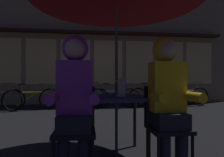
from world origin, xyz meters
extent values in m
plane|color=black|center=(0.00, 0.00, 0.00)|extent=(60.00, 60.00, 0.00)
cube|color=navy|center=(0.00, 0.00, 0.72)|extent=(0.72, 0.72, 0.04)
cylinder|color=#2D2319|center=(-0.31, -0.31, 0.35)|extent=(0.04, 0.04, 0.70)
cylinder|color=#2D2319|center=(0.31, -0.31, 0.35)|extent=(0.04, 0.04, 0.70)
cylinder|color=#2D2319|center=(-0.31, 0.31, 0.35)|extent=(0.04, 0.04, 0.70)
cylinder|color=#2D2319|center=(0.31, 0.31, 0.35)|extent=(0.04, 0.04, 0.70)
cylinder|color=#4C4C51|center=(0.00, 0.00, 1.12)|extent=(0.04, 0.04, 2.25)
cube|color=white|center=(0.05, -0.04, 0.75)|extent=(0.11, 0.11, 0.02)
cube|color=white|center=(0.05, -0.04, 0.84)|extent=(0.09, 0.09, 0.16)
pyramid|color=white|center=(0.05, -0.04, 0.94)|extent=(0.11, 0.11, 0.06)
cube|color=black|center=(-0.48, -0.44, 0.43)|extent=(0.40, 0.40, 0.04)
cylinder|color=black|center=(-0.31, -0.27, 0.21)|extent=(0.03, 0.03, 0.41)
cylinder|color=black|center=(-0.65, -0.27, 0.21)|extent=(0.03, 0.03, 0.41)
cube|color=black|center=(-0.48, -0.26, 0.66)|extent=(0.40, 0.03, 0.42)
cube|color=black|center=(0.48, -0.44, 0.43)|extent=(0.40, 0.40, 0.04)
cylinder|color=black|center=(0.65, -0.61, 0.21)|extent=(0.03, 0.03, 0.41)
cylinder|color=black|center=(0.65, -0.27, 0.21)|extent=(0.03, 0.03, 0.41)
cylinder|color=black|center=(0.31, -0.27, 0.21)|extent=(0.03, 0.03, 0.41)
cube|color=black|center=(0.48, -0.26, 0.66)|extent=(0.40, 0.03, 0.42)
cube|color=black|center=(-0.48, -0.44, 0.53)|extent=(0.32, 0.36, 0.16)
cube|color=purple|center=(-0.48, -0.40, 0.87)|extent=(0.34, 0.22, 0.52)
cylinder|color=purple|center=(-0.30, -0.62, 0.78)|extent=(0.09, 0.30, 0.09)
cylinder|color=purple|center=(-0.66, -0.62, 0.78)|extent=(0.09, 0.30, 0.09)
sphere|color=tan|center=(-0.48, -0.40, 1.25)|extent=(0.21, 0.21, 0.21)
sphere|color=purple|center=(-0.48, -0.35, 1.26)|extent=(0.27, 0.27, 0.27)
cylinder|color=black|center=(0.57, -0.57, 0.23)|extent=(0.11, 0.11, 0.45)
cylinder|color=black|center=(0.39, -0.57, 0.23)|extent=(0.11, 0.11, 0.45)
cube|color=black|center=(0.48, -0.44, 0.53)|extent=(0.32, 0.36, 0.16)
cube|color=yellow|center=(0.48, -0.40, 0.87)|extent=(0.34, 0.22, 0.52)
cylinder|color=yellow|center=(0.66, -0.62, 0.78)|extent=(0.09, 0.30, 0.09)
cylinder|color=yellow|center=(0.30, -0.62, 0.78)|extent=(0.09, 0.30, 0.09)
sphere|color=tan|center=(0.48, -0.40, 1.25)|extent=(0.21, 0.21, 0.21)
sphere|color=yellow|center=(0.48, -0.35, 1.26)|extent=(0.27, 0.27, 0.27)
cube|color=#937A56|center=(0.45, 5.40, 3.10)|extent=(10.00, 0.60, 6.20)
cube|color=#F4D17A|center=(-3.32, 5.09, 1.60)|extent=(1.10, 0.02, 1.70)
cube|color=#F4D17A|center=(-2.06, 5.09, 1.60)|extent=(1.10, 0.02, 1.70)
cube|color=#F4D17A|center=(-0.81, 5.09, 1.60)|extent=(1.10, 0.02, 1.70)
cube|color=#F4D17A|center=(0.45, 5.09, 1.60)|extent=(1.10, 0.02, 1.70)
cube|color=#F4D17A|center=(1.71, 5.09, 1.60)|extent=(1.10, 0.02, 1.70)
cube|color=#F4D17A|center=(2.97, 5.09, 1.60)|extent=(1.10, 0.02, 1.70)
cube|color=#F4D17A|center=(4.22, 5.09, 1.60)|extent=(1.10, 0.02, 1.70)
cube|color=#331914|center=(0.45, 4.95, 2.70)|extent=(9.00, 0.36, 0.08)
torus|color=black|center=(-2.56, 3.67, 0.33)|extent=(0.66, 0.19, 0.66)
cylinder|color=maroon|center=(-2.68, 3.69, 0.68)|extent=(0.02, 0.02, 0.28)
cylinder|color=black|center=(-2.68, 3.69, 0.82)|extent=(0.44, 0.11, 0.02)
torus|color=black|center=(-1.52, 3.87, 0.33)|extent=(0.65, 0.21, 0.66)
torus|color=black|center=(-2.51, 3.62, 0.33)|extent=(0.65, 0.21, 0.66)
cylinder|color=#B78419|center=(-2.01, 3.75, 0.54)|extent=(0.82, 0.24, 0.04)
cylinder|color=#B78419|center=(-2.13, 3.72, 0.36)|extent=(0.60, 0.18, 0.44)
cylinder|color=#B78419|center=(-2.29, 3.68, 0.66)|extent=(0.02, 0.02, 0.24)
cube|color=black|center=(-2.29, 3.68, 0.79)|extent=(0.21, 0.13, 0.04)
cylinder|color=#B78419|center=(-1.64, 3.84, 0.68)|extent=(0.02, 0.02, 0.28)
cylinder|color=black|center=(-1.64, 3.84, 0.82)|extent=(0.43, 0.13, 0.02)
torus|color=black|center=(-0.07, 4.08, 0.33)|extent=(0.66, 0.14, 0.66)
torus|color=black|center=(-1.08, 3.93, 0.33)|extent=(0.66, 0.14, 0.66)
cylinder|color=#236B3D|center=(-0.58, 4.01, 0.54)|extent=(0.83, 0.16, 0.04)
cylinder|color=#236B3D|center=(-0.70, 3.99, 0.36)|extent=(0.60, 0.12, 0.44)
cylinder|color=#236B3D|center=(-0.86, 3.97, 0.66)|extent=(0.02, 0.02, 0.24)
cube|color=black|center=(-0.86, 3.97, 0.79)|extent=(0.21, 0.11, 0.04)
cylinder|color=#236B3D|center=(-0.20, 4.06, 0.68)|extent=(0.02, 0.02, 0.28)
cylinder|color=black|center=(-0.20, 4.06, 0.82)|extent=(0.44, 0.09, 0.02)
torus|color=black|center=(1.04, 3.82, 0.33)|extent=(0.66, 0.07, 0.66)
torus|color=black|center=(0.02, 3.85, 0.33)|extent=(0.66, 0.07, 0.66)
cylinder|color=#1E4C93|center=(0.53, 3.84, 0.54)|extent=(0.84, 0.06, 0.04)
cylinder|color=#1E4C93|center=(0.41, 3.84, 0.36)|extent=(0.61, 0.05, 0.44)
cylinder|color=#1E4C93|center=(0.25, 3.85, 0.66)|extent=(0.02, 0.02, 0.24)
cube|color=black|center=(0.25, 3.85, 0.79)|extent=(0.20, 0.09, 0.04)
cylinder|color=#1E4C93|center=(0.92, 3.83, 0.68)|extent=(0.02, 0.02, 0.28)
cylinder|color=black|center=(0.92, 3.83, 0.82)|extent=(0.44, 0.04, 0.02)
torus|color=black|center=(2.35, 3.85, 0.33)|extent=(0.66, 0.12, 0.66)
torus|color=black|center=(1.34, 3.97, 0.33)|extent=(0.66, 0.12, 0.66)
cylinder|color=maroon|center=(1.84, 3.91, 0.54)|extent=(0.84, 0.13, 0.04)
cylinder|color=maroon|center=(1.72, 3.92, 0.36)|extent=(0.61, 0.10, 0.44)
cylinder|color=maroon|center=(1.56, 3.94, 0.66)|extent=(0.02, 0.02, 0.24)
cube|color=black|center=(1.56, 3.94, 0.79)|extent=(0.21, 0.10, 0.04)
cylinder|color=maroon|center=(2.23, 3.87, 0.68)|extent=(0.02, 0.02, 0.28)
cylinder|color=black|center=(2.23, 3.87, 0.82)|extent=(0.44, 0.07, 0.02)
torus|color=black|center=(3.59, 3.99, 0.33)|extent=(0.66, 0.08, 0.66)
torus|color=black|center=(2.57, 3.95, 0.33)|extent=(0.66, 0.08, 0.66)
cylinder|color=#ADA89E|center=(3.08, 3.97, 0.54)|extent=(0.84, 0.07, 0.04)
cylinder|color=#ADA89E|center=(2.95, 3.97, 0.36)|extent=(0.61, 0.06, 0.44)
cylinder|color=#ADA89E|center=(2.79, 3.96, 0.66)|extent=(0.02, 0.02, 0.24)
cube|color=black|center=(2.79, 3.96, 0.79)|extent=(0.20, 0.09, 0.04)
cylinder|color=#ADA89E|center=(3.46, 3.99, 0.68)|extent=(0.02, 0.02, 0.28)
cylinder|color=black|center=(3.46, 3.99, 0.82)|extent=(0.44, 0.04, 0.02)
cube|color=olive|center=(0.10, 0.14, 0.75)|extent=(0.24, 0.20, 0.02)
camera|label=1|loc=(-0.36, -2.35, 0.95)|focal=30.92mm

